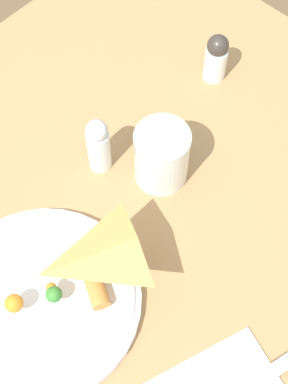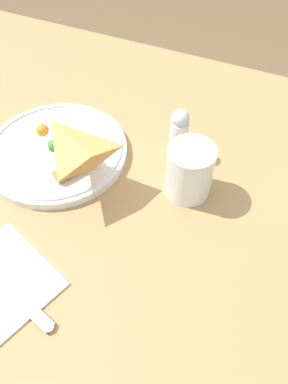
{
  "view_description": "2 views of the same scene",
  "coord_description": "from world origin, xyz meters",
  "px_view_note": "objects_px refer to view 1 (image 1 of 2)",
  "views": [
    {
      "loc": [
        -0.14,
        -0.26,
        1.49
      ],
      "look_at": [
        0.15,
        0.01,
        0.78
      ],
      "focal_mm": 55.0,
      "sensor_mm": 36.0,
      "label": 1
    },
    {
      "loc": [
        0.3,
        -0.38,
        1.25
      ],
      "look_at": [
        0.14,
        -0.02,
        0.76
      ],
      "focal_mm": 35.0,
      "sensor_mm": 36.0,
      "label": 2
    }
  ],
  "objects_px": {
    "dining_table": "(80,305)",
    "milk_glass": "(162,157)",
    "plate_pizza": "(42,299)",
    "pepper_shaker": "(216,57)",
    "salt_shaker": "(98,145)"
  },
  "relations": [
    {
      "from": "dining_table",
      "to": "pepper_shaker",
      "type": "xyz_separation_m",
      "value": [
        0.4,
        0.09,
        0.14
      ]
    },
    {
      "from": "plate_pizza",
      "to": "salt_shaker",
      "type": "relative_size",
      "value": 2.64
    },
    {
      "from": "plate_pizza",
      "to": "dining_table",
      "type": "bearing_deg",
      "value": -9.48
    },
    {
      "from": "salt_shaker",
      "to": "dining_table",
      "type": "bearing_deg",
      "value": -146.55
    },
    {
      "from": "plate_pizza",
      "to": "milk_glass",
      "type": "height_order",
      "value": "milk_glass"
    },
    {
      "from": "milk_glass",
      "to": "pepper_shaker",
      "type": "distance_m",
      "value": 0.21
    },
    {
      "from": "salt_shaker",
      "to": "plate_pizza",
      "type": "bearing_deg",
      "value": -154.7
    },
    {
      "from": "plate_pizza",
      "to": "milk_glass",
      "type": "distance_m",
      "value": 0.26
    },
    {
      "from": "dining_table",
      "to": "milk_glass",
      "type": "relative_size",
      "value": 12.27
    },
    {
      "from": "dining_table",
      "to": "pepper_shaker",
      "type": "bearing_deg",
      "value": 12.31
    },
    {
      "from": "plate_pizza",
      "to": "pepper_shaker",
      "type": "xyz_separation_m",
      "value": [
        0.45,
        0.08,
        0.03
      ]
    },
    {
      "from": "milk_glass",
      "to": "dining_table",
      "type": "bearing_deg",
      "value": -172.77
    },
    {
      "from": "plate_pizza",
      "to": "pepper_shaker",
      "type": "distance_m",
      "value": 0.46
    },
    {
      "from": "dining_table",
      "to": "milk_glass",
      "type": "distance_m",
      "value": 0.25
    },
    {
      "from": "plate_pizza",
      "to": "pepper_shaker",
      "type": "height_order",
      "value": "pepper_shaker"
    }
  ]
}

